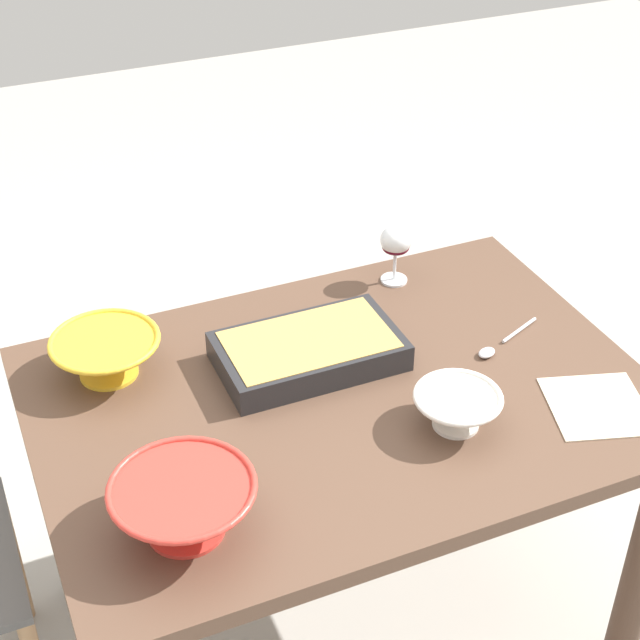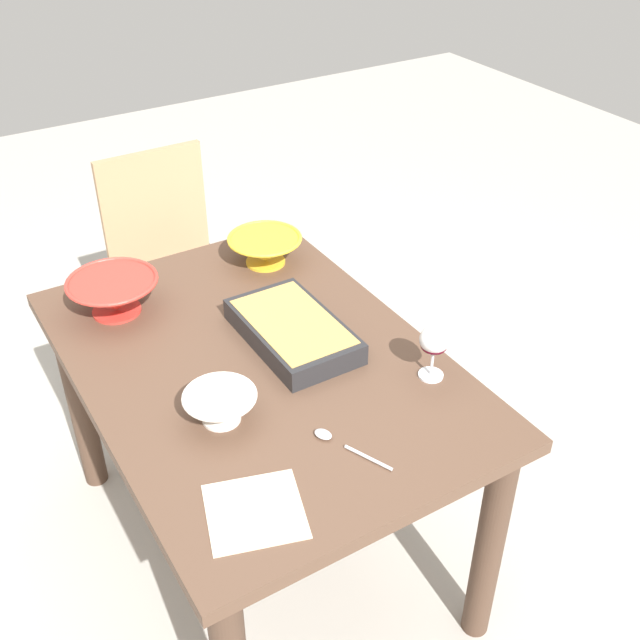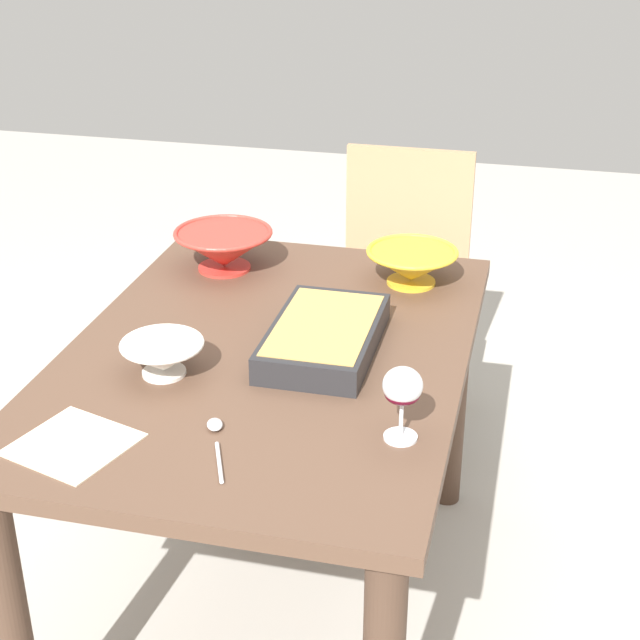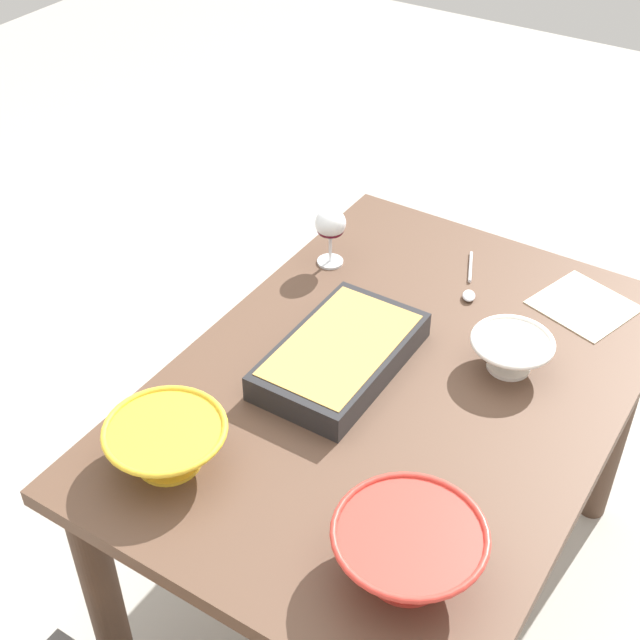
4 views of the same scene
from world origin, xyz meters
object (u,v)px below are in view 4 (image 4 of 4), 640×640
object	(u,v)px
serving_spoon	(469,287)
casserole_dish	(341,354)
small_bowl	(167,443)
dining_table	(394,423)
napkin	(584,305)
wine_glass	(330,227)
serving_bowl	(408,550)
mixing_bowl	(511,352)

from	to	relation	value
serving_spoon	casserole_dish	bearing A→B (deg)	164.08
casserole_dish	small_bowl	world-z (taller)	small_bowl
casserole_dish	dining_table	bearing A→B (deg)	-79.54
napkin	wine_glass	bearing A→B (deg)	105.67
casserole_dish	serving_spoon	size ratio (longest dim) A/B	1.95
small_bowl	serving_bowl	world-z (taller)	serving_bowl
dining_table	mixing_bowl	size ratio (longest dim) A/B	7.11
casserole_dish	serving_bowl	xyz separation A→B (m)	(-0.38, -0.36, 0.02)
serving_bowl	serving_spoon	world-z (taller)	serving_bowl
wine_glass	small_bowl	xyz separation A→B (m)	(-0.72, -0.09, -0.05)
small_bowl	dining_table	bearing A→B (deg)	-30.78
wine_glass	mixing_bowl	distance (m)	0.54
small_bowl	serving_bowl	xyz separation A→B (m)	(0.02, -0.49, 0.01)
dining_table	napkin	distance (m)	0.53
dining_table	serving_bowl	xyz separation A→B (m)	(-0.40, -0.24, 0.18)
napkin	small_bowl	bearing A→B (deg)	150.71
mixing_bowl	serving_bowl	xyz separation A→B (m)	(-0.57, -0.06, 0.02)
dining_table	small_bowl	size ratio (longest dim) A/B	5.41
serving_bowl	napkin	distance (m)	0.86
casserole_dish	serving_spoon	bearing A→B (deg)	-15.92
dining_table	serving_spoon	xyz separation A→B (m)	(0.37, 0.01, 0.13)
serving_bowl	serving_spoon	xyz separation A→B (m)	(0.78, 0.25, -0.05)
casserole_dish	serving_spoon	xyz separation A→B (m)	(0.40, -0.11, -0.03)
casserole_dish	mixing_bowl	distance (m)	0.35
mixing_bowl	serving_spoon	distance (m)	0.28
casserole_dish	small_bowl	xyz separation A→B (m)	(-0.40, 0.13, 0.02)
wine_glass	serving_bowl	xyz separation A→B (m)	(-0.70, -0.58, -0.05)
wine_glass	serving_spoon	bearing A→B (deg)	-76.24
serving_bowl	wine_glass	bearing A→B (deg)	39.85
small_bowl	napkin	size ratio (longest dim) A/B	1.17
serving_bowl	serving_spoon	size ratio (longest dim) A/B	1.29
casserole_dish	napkin	distance (m)	0.60
mixing_bowl	serving_bowl	world-z (taller)	serving_bowl
small_bowl	serving_spoon	size ratio (longest dim) A/B	1.17
wine_glass	mixing_bowl	xyz separation A→B (m)	(-0.13, -0.52, -0.06)
wine_glass	serving_spoon	distance (m)	0.36
casserole_dish	small_bowl	distance (m)	0.42
dining_table	wine_glass	world-z (taller)	wine_glass
dining_table	small_bowl	distance (m)	0.52
dining_table	mixing_bowl	distance (m)	0.29
mixing_bowl	casserole_dish	bearing A→B (deg)	121.94
serving_bowl	napkin	bearing A→B (deg)	-0.32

